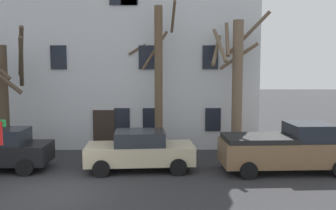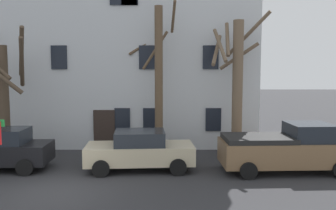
{
  "view_description": "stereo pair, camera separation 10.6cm",
  "coord_description": "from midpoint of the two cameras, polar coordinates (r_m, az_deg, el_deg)",
  "views": [
    {
      "loc": [
        3.81,
        -11.85,
        4.25
      ],
      "look_at": [
        3.92,
        4.24,
        2.6
      ],
      "focal_mm": 38.41,
      "sensor_mm": 36.0,
      "label": 1
    },
    {
      "loc": [
        3.92,
        -11.86,
        4.25
      ],
      "look_at": [
        3.92,
        4.24,
        2.6
      ],
      "focal_mm": 38.41,
      "sensor_mm": 36.0,
      "label": 2
    }
  ],
  "objects": [
    {
      "name": "building_main",
      "position": [
        22.97,
        -7.76,
        10.36
      ],
      "size": [
        15.9,
        9.05,
        11.97
      ],
      "color": "silver",
      "rests_on": "ground_plane"
    },
    {
      "name": "tree_bare_mid",
      "position": [
        18.09,
        -24.96,
        1.56
      ],
      "size": [
        2.68,
        2.67,
        6.13
      ],
      "color": "#4C3D2D",
      "rests_on": "ground_plane"
    },
    {
      "name": "ground_plane",
      "position": [
        13.18,
        -17.91,
        -13.26
      ],
      "size": [
        120.0,
        120.0,
        0.0
      ],
      "primitive_type": "plane",
      "color": "#2D2D30"
    },
    {
      "name": "pickup_truck_brown",
      "position": [
        15.65,
        18.21,
        -6.54
      ],
      "size": [
        5.39,
        2.38,
        2.0
      ],
      "color": "brown",
      "rests_on": "ground_plane"
    },
    {
      "name": "tree_bare_end",
      "position": [
        17.36,
        10.57,
        3.73
      ],
      "size": [
        2.97,
        2.72,
        6.98
      ],
      "color": "brown",
      "rests_on": "ground_plane"
    },
    {
      "name": "tree_bare_far",
      "position": [
        17.33,
        -1.66,
        4.48
      ],
      "size": [
        2.76,
        2.29,
        7.34
      ],
      "color": "brown",
      "rests_on": "ground_plane"
    },
    {
      "name": "car_beige_sedan",
      "position": [
        15.18,
        -4.66,
        -7.18
      ],
      "size": [
        4.58,
        2.33,
        1.65
      ],
      "color": "#C6B793",
      "rests_on": "ground_plane"
    }
  ]
}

